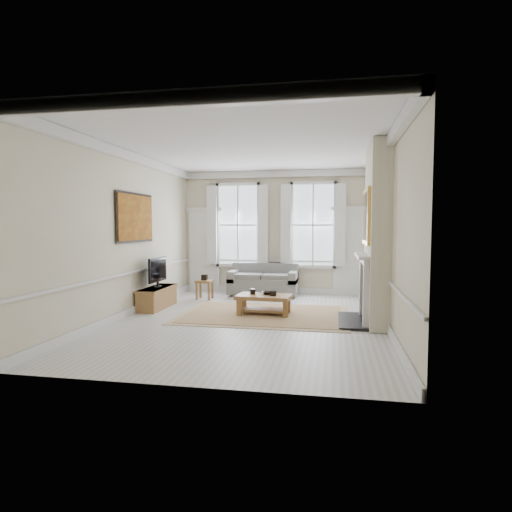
% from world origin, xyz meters
% --- Properties ---
extents(floor, '(7.20, 7.20, 0.00)m').
position_xyz_m(floor, '(0.00, 0.00, 0.00)').
color(floor, '#B7B5AD').
rests_on(floor, ground).
extents(ceiling, '(7.20, 7.20, 0.00)m').
position_xyz_m(ceiling, '(0.00, 0.00, 3.40)').
color(ceiling, white).
rests_on(ceiling, back_wall).
extents(back_wall, '(5.20, 0.00, 5.20)m').
position_xyz_m(back_wall, '(0.00, 3.60, 1.70)').
color(back_wall, beige).
rests_on(back_wall, floor).
extents(left_wall, '(0.00, 7.20, 7.20)m').
position_xyz_m(left_wall, '(-2.60, 0.00, 1.70)').
color(left_wall, beige).
rests_on(left_wall, floor).
extents(right_wall, '(0.00, 7.20, 7.20)m').
position_xyz_m(right_wall, '(2.60, 0.00, 1.70)').
color(right_wall, beige).
rests_on(right_wall, floor).
extents(window_left, '(1.26, 0.20, 2.20)m').
position_xyz_m(window_left, '(-1.05, 3.55, 1.90)').
color(window_left, '#B2BCC6').
rests_on(window_left, back_wall).
extents(window_right, '(1.26, 0.20, 2.20)m').
position_xyz_m(window_right, '(1.05, 3.55, 1.90)').
color(window_right, '#B2BCC6').
rests_on(window_right, back_wall).
extents(door_left, '(0.90, 0.08, 2.30)m').
position_xyz_m(door_left, '(-2.05, 3.56, 1.15)').
color(door_left, silver).
rests_on(door_left, floor).
extents(door_right, '(0.90, 0.08, 2.30)m').
position_xyz_m(door_right, '(2.05, 3.56, 1.15)').
color(door_right, silver).
rests_on(door_right, floor).
extents(painting, '(0.05, 1.66, 1.06)m').
position_xyz_m(painting, '(-2.56, 0.30, 2.05)').
color(painting, '#AB791D').
rests_on(painting, left_wall).
extents(chimney_breast, '(0.35, 1.70, 3.38)m').
position_xyz_m(chimney_breast, '(2.43, 0.20, 1.70)').
color(chimney_breast, beige).
rests_on(chimney_breast, floor).
extents(hearth, '(0.55, 1.50, 0.05)m').
position_xyz_m(hearth, '(2.00, 0.20, 0.03)').
color(hearth, black).
rests_on(hearth, floor).
extents(fireplace, '(0.21, 1.45, 1.33)m').
position_xyz_m(fireplace, '(2.20, 0.20, 0.73)').
color(fireplace, silver).
rests_on(fireplace, floor).
extents(mirror, '(0.06, 1.26, 1.06)m').
position_xyz_m(mirror, '(2.21, 0.20, 2.05)').
color(mirror, gold).
rests_on(mirror, chimney_breast).
extents(sofa, '(1.83, 0.89, 0.85)m').
position_xyz_m(sofa, '(-0.25, 3.11, 0.36)').
color(sofa, '#61615F').
rests_on(sofa, floor).
extents(side_table, '(0.41, 0.41, 0.49)m').
position_xyz_m(side_table, '(-1.63, 2.22, 0.38)').
color(side_table, brown).
rests_on(side_table, floor).
extents(rug, '(3.50, 2.60, 0.02)m').
position_xyz_m(rug, '(0.18, 0.58, 0.01)').
color(rug, '#9C7F50').
rests_on(rug, floor).
extents(coffee_table, '(1.18, 0.75, 0.42)m').
position_xyz_m(coffee_table, '(0.18, 0.58, 0.34)').
color(coffee_table, brown).
rests_on(coffee_table, rug).
extents(ceramic_pot_a, '(0.11, 0.11, 0.11)m').
position_xyz_m(ceramic_pot_a, '(-0.07, 0.63, 0.48)').
color(ceramic_pot_a, black).
rests_on(ceramic_pot_a, coffee_table).
extents(ceramic_pot_b, '(0.14, 0.14, 0.10)m').
position_xyz_m(ceramic_pot_b, '(0.38, 0.53, 0.47)').
color(ceramic_pot_b, black).
rests_on(ceramic_pot_b, coffee_table).
extents(bowl, '(0.23, 0.23, 0.06)m').
position_xyz_m(bowl, '(0.23, 0.68, 0.45)').
color(bowl, black).
rests_on(bowl, coffee_table).
extents(tv_stand, '(0.43, 1.34, 0.48)m').
position_xyz_m(tv_stand, '(-2.34, 0.86, 0.24)').
color(tv_stand, brown).
rests_on(tv_stand, floor).
extents(tv, '(0.08, 0.90, 0.68)m').
position_xyz_m(tv, '(-2.32, 0.86, 0.87)').
color(tv, black).
rests_on(tv, tv_stand).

